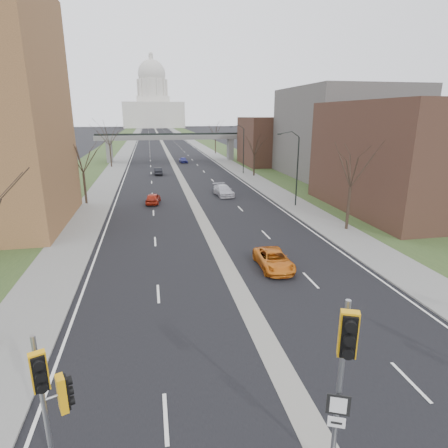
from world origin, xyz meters
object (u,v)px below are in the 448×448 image
object	(u,v)px
car_right_mid	(223,190)
signal_pole_left	(50,393)
car_left_near	(153,198)
car_left_far	(158,171)
car_right_near	(274,260)
car_right_far	(183,160)
signal_pole_median	(344,365)

from	to	relation	value
car_right_mid	signal_pole_left	bearing A→B (deg)	-112.97
car_left_near	car_left_far	bearing A→B (deg)	-85.35
car_left_near	car_right_near	distance (m)	23.74
car_left_far	car_right_mid	world-z (taller)	car_right_mid
car_right_near	car_left_near	bearing A→B (deg)	111.05
signal_pole_left	car_right_far	bearing A→B (deg)	60.43
car_left_far	car_right_far	bearing A→B (deg)	-111.56
signal_pole_left	car_left_far	bearing A→B (deg)	64.06
signal_pole_median	car_left_far	xyz separation A→B (m)	(-3.53, 61.42, -3.43)
car_right_far	signal_pole_left	bearing A→B (deg)	-103.29
signal_pole_left	car_right_far	distance (m)	77.49
car_right_near	car_right_far	bearing A→B (deg)	91.66
signal_pole_median	car_right_far	distance (m)	78.21
car_left_far	car_right_far	distance (m)	17.76
car_right_near	car_right_far	world-z (taller)	car_right_near
signal_pole_median	signal_pole_left	bearing A→B (deg)	-166.50
car_right_mid	car_right_near	bearing A→B (deg)	-98.21
signal_pole_left	car_left_near	size ratio (longest dim) A/B	1.29
car_left_near	car_left_far	world-z (taller)	car_left_near
signal_pole_median	car_right_near	world-z (taller)	signal_pole_median
signal_pole_median	car_right_near	bearing A→B (deg)	101.07
car_left_near	car_right_mid	xyz separation A→B (m)	(9.40, 2.85, 0.05)
car_left_near	car_right_near	size ratio (longest dim) A/B	0.85
signal_pole_left	car_right_mid	world-z (taller)	signal_pole_left
car_left_far	signal_pole_left	bearing A→B (deg)	84.45
car_left_far	car_right_near	xyz separation A→B (m)	(6.97, -45.55, -0.02)
car_left_far	car_right_mid	distance (m)	22.00
signal_pole_left	car_right_mid	bearing A→B (deg)	50.66
car_left_near	signal_pole_median	bearing A→B (deg)	104.76
signal_pole_median	car_right_mid	distance (m)	41.40
signal_pole_median	car_right_mid	xyz separation A→B (m)	(4.65, 41.00, -3.37)
signal_pole_median	car_left_near	distance (m)	38.60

